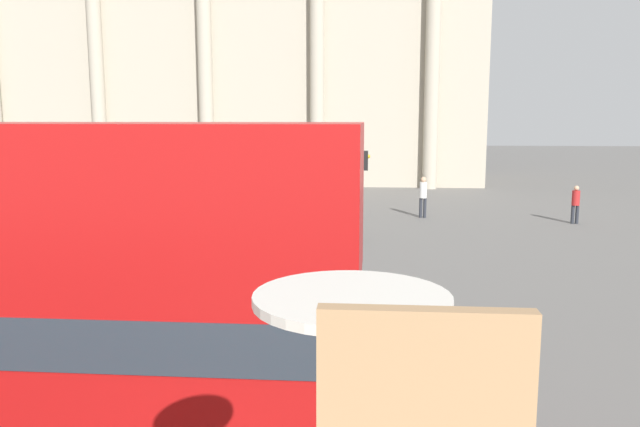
{
  "coord_description": "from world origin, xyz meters",
  "views": [
    {
      "loc": [
        1.17,
        -2.16,
        4.39
      ],
      "look_at": [
        -0.3,
        15.78,
        1.63
      ],
      "focal_mm": 35.0,
      "sensor_mm": 36.0,
      "label": 1
    }
  ],
  "objects_px": {
    "traffic_light_near": "(194,213)",
    "traffic_light_mid": "(362,180)",
    "cafe_dining_table": "(352,356)",
    "plaza_building_left": "(226,55)",
    "pedestrian_white": "(423,194)",
    "pedestrian_red": "(576,202)"
  },
  "relations": [
    {
      "from": "traffic_light_mid",
      "to": "pedestrian_red",
      "type": "distance_m",
      "value": 9.91
    },
    {
      "from": "traffic_light_mid",
      "to": "pedestrian_red",
      "type": "bearing_deg",
      "value": 25.57
    },
    {
      "from": "plaza_building_left",
      "to": "pedestrian_red",
      "type": "bearing_deg",
      "value": -44.37
    },
    {
      "from": "traffic_light_mid",
      "to": "pedestrian_white",
      "type": "xyz_separation_m",
      "value": [
        2.63,
        5.34,
        -1.14
      ]
    },
    {
      "from": "cafe_dining_table",
      "to": "plaza_building_left",
      "type": "distance_m",
      "value": 44.96
    },
    {
      "from": "traffic_light_near",
      "to": "pedestrian_white",
      "type": "height_order",
      "value": "traffic_light_near"
    },
    {
      "from": "traffic_light_mid",
      "to": "pedestrian_white",
      "type": "bearing_deg",
      "value": 63.8
    },
    {
      "from": "traffic_light_near",
      "to": "pedestrian_red",
      "type": "xyz_separation_m",
      "value": [
        12.64,
        12.65,
        -1.31
      ]
    },
    {
      "from": "plaza_building_left",
      "to": "pedestrian_red",
      "type": "height_order",
      "value": "plaza_building_left"
    },
    {
      "from": "traffic_light_mid",
      "to": "pedestrian_white",
      "type": "distance_m",
      "value": 6.06
    },
    {
      "from": "cafe_dining_table",
      "to": "pedestrian_white",
      "type": "relative_size",
      "value": 0.4
    },
    {
      "from": "plaza_building_left",
      "to": "pedestrian_white",
      "type": "distance_m",
      "value": 23.06
    },
    {
      "from": "traffic_light_near",
      "to": "traffic_light_mid",
      "type": "xyz_separation_m",
      "value": [
        3.77,
        8.41,
        -0.03
      ]
    },
    {
      "from": "cafe_dining_table",
      "to": "pedestrian_red",
      "type": "bearing_deg",
      "value": 70.85
    },
    {
      "from": "traffic_light_near",
      "to": "traffic_light_mid",
      "type": "relative_size",
      "value": 1.01
    },
    {
      "from": "plaza_building_left",
      "to": "traffic_light_near",
      "type": "distance_m",
      "value": 32.61
    },
    {
      "from": "traffic_light_near",
      "to": "cafe_dining_table",
      "type": "bearing_deg",
      "value": -71.65
    },
    {
      "from": "traffic_light_near",
      "to": "pedestrian_red",
      "type": "bearing_deg",
      "value": 45.03
    },
    {
      "from": "cafe_dining_table",
      "to": "plaza_building_left",
      "type": "relative_size",
      "value": 0.02
    },
    {
      "from": "pedestrian_red",
      "to": "pedestrian_white",
      "type": "bearing_deg",
      "value": -38.08
    },
    {
      "from": "plaza_building_left",
      "to": "traffic_light_mid",
      "type": "bearing_deg",
      "value": -66.02
    },
    {
      "from": "cafe_dining_table",
      "to": "traffic_light_near",
      "type": "xyz_separation_m",
      "value": [
        -4.03,
        12.15,
        -1.45
      ]
    }
  ]
}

